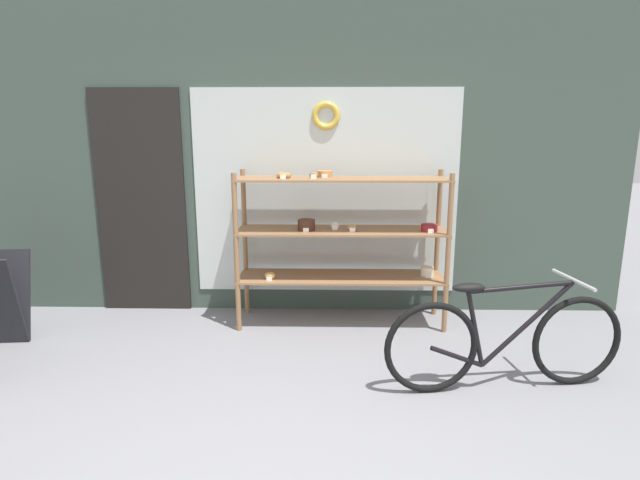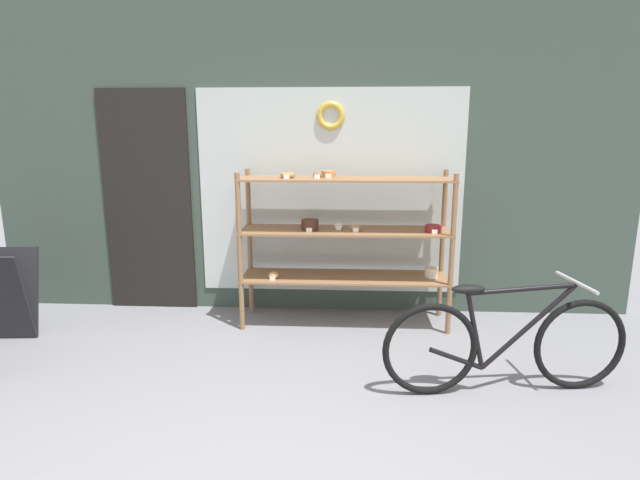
# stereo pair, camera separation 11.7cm
# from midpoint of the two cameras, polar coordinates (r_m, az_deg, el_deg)

# --- Properties ---
(storefront_facade) EXTENTS (6.07, 0.13, 3.28)m
(storefront_facade) POSITION_cam_midpoint_polar(r_m,az_deg,el_deg) (4.71, -2.99, 10.95)
(storefront_facade) COLOR #3D4C42
(storefront_facade) RESTS_ON ground_plane
(display_case) EXTENTS (1.84, 0.48, 1.38)m
(display_case) POSITION_cam_midpoint_polar(r_m,az_deg,el_deg) (4.40, 1.75, 0.94)
(display_case) COLOR #8E6642
(display_case) RESTS_ON ground_plane
(bicycle) EXTENTS (1.65, 0.46, 0.77)m
(bicycle) POSITION_cam_midpoint_polar(r_m,az_deg,el_deg) (3.59, 19.44, -10.81)
(bicycle) COLOR black
(bicycle) RESTS_ON ground_plane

